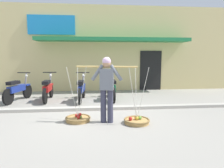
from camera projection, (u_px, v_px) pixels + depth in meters
name	position (u px, v px, depth m)	size (l,w,h in m)	color
ground_plane	(95.00, 116.00, 5.82)	(90.00, 90.00, 0.00)	gray
sidewalk_curb	(95.00, 108.00, 6.50)	(20.00, 0.24, 0.10)	#AEA89C
fruit_vendor	(107.00, 85.00, 5.16)	(1.53, 0.38, 1.70)	#38384C
fruit_basket_left_side	(137.00, 121.00, 5.19)	(0.67, 0.67, 1.45)	#B2894C
fruit_basket_right_side	(78.00, 118.00, 5.37)	(0.67, 0.67, 1.45)	#B2894C
motorcycle_nearest_shop	(18.00, 90.00, 7.69)	(0.63, 1.79, 1.09)	black
motorcycle_second_in_row	(48.00, 89.00, 7.84)	(0.54, 1.82, 1.09)	black
motorcycle_third_in_row	(82.00, 89.00, 7.79)	(0.54, 1.82, 1.09)	black
motorcycle_end_of_row	(112.00, 88.00, 8.02)	(0.54, 1.82, 1.09)	black
storefront_building	(109.00, 50.00, 12.49)	(13.00, 6.00, 4.20)	#DBC684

